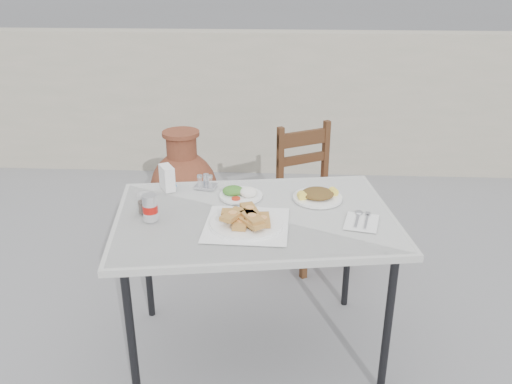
# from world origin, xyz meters

# --- Properties ---
(ground) EXTENTS (80.00, 80.00, 0.00)m
(ground) POSITION_xyz_m (0.00, 0.00, 0.00)
(ground) COLOR slate
(ground) RESTS_ON ground
(cafe_table) EXTENTS (1.31, 0.98, 0.73)m
(cafe_table) POSITION_xyz_m (-0.03, 0.03, 0.68)
(cafe_table) COLOR black
(cafe_table) RESTS_ON ground
(pide_plate) EXTENTS (0.36, 0.36, 0.07)m
(pide_plate) POSITION_xyz_m (-0.06, -0.08, 0.77)
(pide_plate) COLOR white
(pide_plate) RESTS_ON cafe_table
(salad_rice_plate) EXTENTS (0.20, 0.20, 0.05)m
(salad_rice_plate) POSITION_xyz_m (-0.11, 0.21, 0.75)
(salad_rice_plate) COLOR white
(salad_rice_plate) RESTS_ON cafe_table
(salad_chopped_plate) EXTENTS (0.23, 0.23, 0.05)m
(salad_chopped_plate) POSITION_xyz_m (0.25, 0.21, 0.75)
(salad_chopped_plate) COLOR white
(salad_chopped_plate) RESTS_ON cafe_table
(soda_can) EXTENTS (0.06, 0.06, 0.11)m
(soda_can) POSITION_xyz_m (-0.47, -0.05, 0.79)
(soda_can) COLOR silver
(soda_can) RESTS_ON cafe_table
(cola_glass) EXTENTS (0.06, 0.06, 0.09)m
(cola_glass) POSITION_xyz_m (-0.51, 0.02, 0.77)
(cola_glass) COLOR white
(cola_glass) RESTS_ON cafe_table
(napkin_holder) EXTENTS (0.09, 0.11, 0.12)m
(napkin_holder) POSITION_xyz_m (-0.47, 0.28, 0.79)
(napkin_holder) COLOR white
(napkin_holder) RESTS_ON cafe_table
(condiment_caddy) EXTENTS (0.11, 0.10, 0.07)m
(condiment_caddy) POSITION_xyz_m (-0.29, 0.31, 0.76)
(condiment_caddy) COLOR silver
(condiment_caddy) RESTS_ON cafe_table
(cutlery_napkin) EXTENTS (0.17, 0.20, 0.01)m
(cutlery_napkin) POSITION_xyz_m (0.42, -0.01, 0.74)
(cutlery_napkin) COLOR white
(cutlery_napkin) RESTS_ON cafe_table
(chair) EXTENTS (0.51, 0.51, 0.84)m
(chair) POSITION_xyz_m (0.26, 0.94, 0.44)
(chair) COLOR #39200F
(chair) RESTS_ON ground
(terracotta_urn) EXTENTS (0.45, 0.45, 0.78)m
(terracotta_urn) POSITION_xyz_m (-0.55, 1.07, 0.36)
(terracotta_urn) COLOR brown
(terracotta_urn) RESTS_ON ground
(back_wall) EXTENTS (6.00, 0.25, 1.20)m
(back_wall) POSITION_xyz_m (0.00, 2.50, 0.60)
(back_wall) COLOR #A49989
(back_wall) RESTS_ON ground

